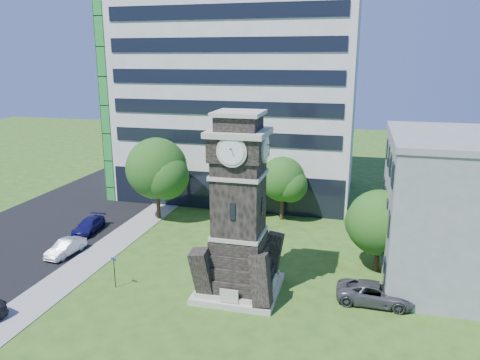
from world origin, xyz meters
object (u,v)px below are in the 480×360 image
(car_east_lot, at_px, (375,293))
(street_sign, at_px, (114,269))
(clock_tower, at_px, (239,218))
(car_street_mid, at_px, (66,248))
(park_bench, at_px, (212,289))
(car_street_north, at_px, (89,226))

(car_east_lot, distance_m, street_sign, 17.52)
(clock_tower, distance_m, car_street_mid, 15.89)
(car_east_lot, height_order, street_sign, street_sign)
(car_east_lot, distance_m, park_bench, 10.64)
(car_street_mid, distance_m, car_street_north, 5.08)
(car_street_north, bearing_deg, clock_tower, -28.86)
(car_street_north, bearing_deg, car_east_lot, -19.32)
(car_street_north, height_order, park_bench, car_street_north)
(car_street_mid, xyz_separation_m, car_east_lot, (23.97, -1.61, 0.07))
(clock_tower, xyz_separation_m, car_street_north, (-16.05, 7.25, -4.67))
(clock_tower, relative_size, car_street_mid, 3.27)
(car_street_north, height_order, street_sign, street_sign)
(car_street_north, bearing_deg, street_sign, -54.00)
(car_east_lot, bearing_deg, car_street_mid, 87.36)
(car_east_lot, xyz_separation_m, street_sign, (-17.35, -2.36, 0.72))
(car_east_lot, relative_size, park_bench, 2.87)
(street_sign, bearing_deg, park_bench, 28.59)
(car_street_north, relative_size, park_bench, 2.42)
(park_bench, bearing_deg, car_street_north, 128.76)
(street_sign, bearing_deg, car_street_mid, 172.27)
(car_street_north, distance_m, street_sign, 11.80)
(car_street_north, relative_size, car_east_lot, 0.84)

